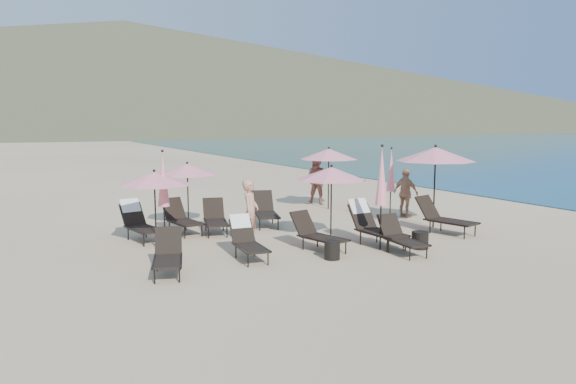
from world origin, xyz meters
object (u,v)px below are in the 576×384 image
lounger_0 (168,254)px  lounger_8 (215,218)px  lounger_1 (247,239)px  umbrella_closed_0 (382,177)px  beachgoer_a (250,213)px  beachgoer_b (317,180)px  lounger_7 (181,218)px  umbrella_open_2 (436,154)px  umbrella_open_0 (154,178)px  umbrella_open_4 (329,154)px  lounger_6 (139,221)px  lounger_2 (317,233)px  lounger_9 (265,210)px  lounger_4 (401,237)px  lounger_3 (373,224)px  lounger_5 (444,217)px  umbrella_open_3 (187,169)px  umbrella_closed_2 (163,180)px  beachgoer_c (406,193)px  side_table_0 (332,250)px  umbrella_open_1 (331,174)px  side_table_1 (420,240)px  umbrella_closed_1 (391,171)px

lounger_0 → lounger_8: bearing=74.0°
lounger_1 → umbrella_closed_0: bearing=-7.2°
beachgoer_a → beachgoer_b: 7.40m
lounger_7 → umbrella_open_2: umbrella_open_2 is taller
lounger_0 → lounger_1: lounger_1 is taller
umbrella_open_0 → umbrella_open_4: 7.87m
lounger_6 → umbrella_open_4: bearing=5.1°
beachgoer_a → beachgoer_b: size_ratio=0.92×
lounger_2 → umbrella_open_4: bearing=42.4°
umbrella_open_4 → beachgoer_b: (0.21, 1.14, -1.08)m
lounger_9 → umbrella_closed_0: 4.67m
lounger_2 → lounger_4: size_ratio=1.08×
lounger_0 → umbrella_open_2: (8.61, 1.22, 1.81)m
lounger_3 → umbrella_open_2: (3.06, 1.05, 1.69)m
lounger_1 → umbrella_open_2: bearing=13.1°
lounger_5 → lounger_8: bearing=137.6°
lounger_0 → beachgoer_a: bearing=48.8°
umbrella_open_3 → umbrella_closed_2: umbrella_closed_2 is taller
lounger_5 → beachgoer_c: beachgoer_c is taller
lounger_2 → umbrella_open_3: (-1.91, 4.41, 1.35)m
lounger_3 → side_table_0: size_ratio=4.18×
lounger_9 → umbrella_closed_0: umbrella_closed_0 is taller
umbrella_open_1 → umbrella_open_4: bearing=58.4°
lounger_2 → beachgoer_b: beachgoer_b is taller
side_table_0 → beachgoer_b: beachgoer_b is taller
lounger_6 → beachgoer_b: beachgoer_b is taller
lounger_7 → side_table_1: size_ratio=3.93×
lounger_7 → beachgoer_c: beachgoer_c is taller
beachgoer_c → lounger_6: bearing=71.7°
lounger_9 → umbrella_open_0: umbrella_open_0 is taller
lounger_8 → beachgoer_c: bearing=10.3°
lounger_8 → umbrella_closed_2: 2.57m
umbrella_open_1 → beachgoer_c: umbrella_open_1 is taller
lounger_7 → umbrella_open_4: 6.48m
lounger_0 → beachgoer_c: (9.01, 3.00, 0.40)m
lounger_7 → umbrella_open_3: size_ratio=0.86×
lounger_4 → lounger_5: 2.95m
beachgoer_b → umbrella_open_4: bearing=-48.7°
umbrella_open_0 → umbrella_closed_1: (7.37, -0.24, -0.11)m
lounger_2 → umbrella_open_2: (4.67, 0.87, 1.80)m
lounger_7 → umbrella_closed_1: size_ratio=0.72×
lounger_2 → umbrella_closed_0: size_ratio=0.64×
beachgoer_c → umbrella_open_4: bearing=13.3°
lounger_8 → lounger_9: bearing=26.4°
umbrella_closed_2 → side_table_0: bearing=-44.0°
lounger_1 → umbrella_closed_1: size_ratio=0.67×
lounger_3 → umbrella_closed_1: bearing=40.4°
lounger_1 → umbrella_closed_0: size_ratio=0.60×
lounger_7 → lounger_6: bearing=-172.4°
umbrella_closed_0 → lounger_0: bearing=176.1°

